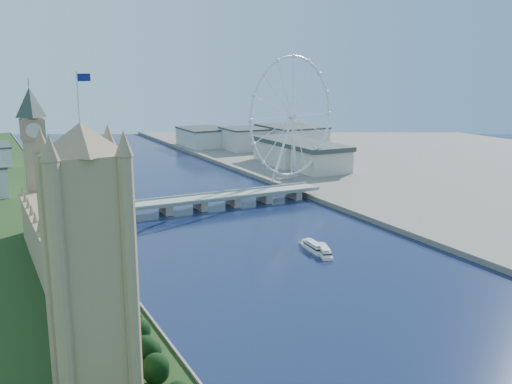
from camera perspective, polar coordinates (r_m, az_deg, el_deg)
ground at (r=242.47m, az=22.69°, el=-17.27°), size 2000.00×2000.00×0.00m
tree_row at (r=224.83m, az=-10.07°, el=-16.39°), size 9.40×185.40×20.67m
victoria_tower at (r=199.37m, az=-16.40°, el=-6.16°), size 28.16×28.16×112.00m
parliament_range at (r=319.67m, az=-18.66°, el=-6.05°), size 24.00×200.00×70.00m
big_ben at (r=414.65m, az=-21.36°, el=4.71°), size 20.02×20.02×110.00m
westminster_bridge at (r=475.79m, az=-5.59°, el=-0.94°), size 220.00×22.00×9.50m
london_eye at (r=567.24m, az=3.65°, el=7.49°), size 113.60×39.12×124.30m
county_hall at (r=667.90m, az=4.38°, el=2.39°), size 54.00×144.00×35.00m
city_skyline at (r=728.76m, az=-10.22°, el=4.42°), size 505.00×280.00×32.00m
tour_boat_near at (r=371.92m, az=5.78°, el=-5.84°), size 9.59×28.00×6.04m
tour_boat_far at (r=364.64m, az=6.81°, el=-6.24°), size 15.48×27.20×5.82m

